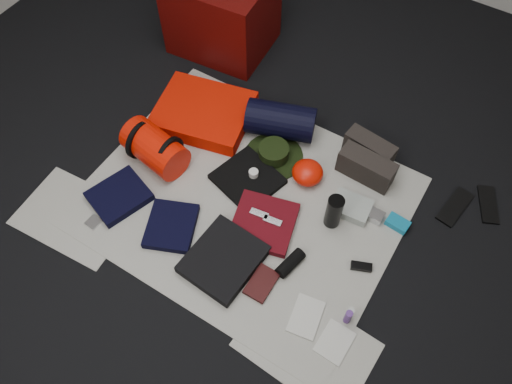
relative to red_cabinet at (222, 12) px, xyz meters
The scene contains 37 objects.
floor 1.25m from the red_cabinet, 51.21° to the right, with size 4.50×4.50×0.02m, color black.
newspaper_mat 1.25m from the red_cabinet, 51.21° to the right, with size 1.60×1.30×0.01m, color beige.
newspaper_sheet_front_left 1.53m from the red_cabinet, 87.41° to the right, with size 0.58×0.40×0.00m, color beige.
newspaper_sheet_front_right 2.05m from the red_cabinet, 45.75° to the right, with size 0.58×0.40×0.00m, color beige.
red_cabinet is the anchor object (origin of this frame).
sleeping_pad 0.69m from the red_cabinet, 66.50° to the right, with size 0.53×0.43×0.10m, color red.
stuff_sack 1.02m from the red_cabinet, 77.70° to the right, with size 0.21×0.21×0.35m, color red.
sack_strap_left 1.01m from the red_cabinet, 83.32° to the right, with size 0.22×0.22×0.03m, color black.
sack_strap_right 1.05m from the red_cabinet, 72.30° to the right, with size 0.22×0.22×0.03m, color black.
navy_duffel 0.85m from the red_cabinet, 33.49° to the right, with size 0.20×0.20×0.38m, color black.
boonie_brim 1.02m from the red_cabinet, 40.07° to the right, with size 0.33×0.33×0.01m, color black.
boonie_crown 1.01m from the red_cabinet, 40.07° to the right, with size 0.17×0.17×0.07m, color black.
hiking_boot_left 1.26m from the red_cabinet, 16.49° to the right, with size 0.28×0.10×0.14m, color #2A2420.
hiking_boot_right 1.34m from the red_cabinet, 21.27° to the right, with size 0.30×0.11×0.15m, color #2A2420.
flip_flop_left 1.80m from the red_cabinet, 13.39° to the right, with size 0.09×0.25×0.01m, color black.
flip_flop_right 1.92m from the red_cabinet, ahead, with size 0.09×0.23×0.01m, color black.
trousers_navy_a 1.33m from the red_cabinet, 81.22° to the right, with size 0.25×0.29×0.04m, color black.
trousers_navy_b 1.42m from the red_cabinet, 67.30° to the right, with size 0.24×0.27×0.04m, color black.
trousers_charcoal 1.59m from the red_cabinet, 56.37° to the right, with size 0.32×0.36×0.06m, color black.
black_tshirt 1.13m from the red_cabinet, 49.72° to the right, with size 0.32×0.30×0.03m, color black.
red_shirt 1.41m from the red_cabinet, 47.91° to the right, with size 0.31×0.31×0.04m, color #560911.
orange_stuff_sack 1.20m from the red_cabinet, 34.00° to the right, with size 0.17×0.17×0.11m, color red.
first_aid_pouch 1.48m from the red_cabinet, 29.31° to the right, with size 0.20×0.15×0.05m, color #979F98.
water_bottle 1.49m from the red_cabinet, 34.35° to the right, with size 0.08×0.08×0.21m, color black.
speaker 1.66m from the red_cabinet, 44.96° to the right, with size 0.06×0.06×0.16m, color black.
compact_camera 1.57m from the red_cabinet, 26.69° to the right, with size 0.11×0.07×0.04m, color silver.
cyan_case 1.68m from the red_cabinet, 23.95° to the right, with size 0.11×0.07×0.04m, color #0F7198.
toiletry_purple 1.98m from the red_cabinet, 39.71° to the right, with size 0.03×0.03×0.10m, color #49226E.
toiletry_clear 1.97m from the red_cabinet, 39.31° to the right, with size 0.03×0.03×0.09m, color #9FA39E.
paperback_book 1.73m from the red_cabinet, 50.28° to the right, with size 0.11×0.17×0.02m, color black.
map_booklet 1.92m from the red_cabinet, 44.87° to the right, with size 0.13×0.19×0.01m, color beige.
map_printout 2.06m from the red_cabinet, 42.26° to the right, with size 0.13×0.17×0.01m, color beige.
sunglasses 1.78m from the red_cabinet, 34.03° to the right, with size 0.10×0.04×0.03m, color black.
key_cluster 1.52m from the red_cabinet, 83.08° to the right, with size 0.07×0.07×0.01m, color silver.
tape_roll 1.12m from the red_cabinet, 47.91° to the right, with size 0.05×0.05×0.04m, color silver.
energy_bar_a 1.37m from the red_cabinet, 48.60° to the right, with size 0.10×0.04×0.01m, color silver.
energy_bar_b 1.42m from the red_cabinet, 46.16° to the right, with size 0.10×0.04×0.01m, color silver.
Camera 1 is at (0.78, -1.14, 2.27)m, focal length 35.00 mm.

